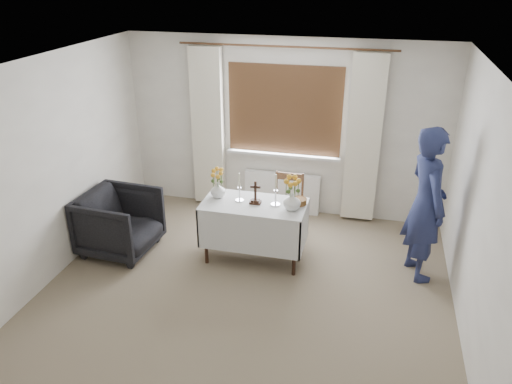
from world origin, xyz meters
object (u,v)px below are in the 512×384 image
altar_table (254,231)px  armchair (120,223)px  flower_vase_right (292,201)px  person (426,204)px  wooden_cross (255,192)px  flower_vase_left (218,190)px  wooden_chair (286,209)px

altar_table → armchair: bearing=-172.7°
altar_table → flower_vase_right: (0.46, -0.05, 0.49)m
person → wooden_cross: 1.94m
armchair → wooden_cross: (1.70, 0.22, 0.51)m
wooden_cross → flower_vase_left: size_ratio=1.49×
wooden_chair → flower_vase_left: size_ratio=4.62×
wooden_cross → flower_vase_right: wooden_cross is taller
armchair → wooden_cross: wooden_cross is taller
person → flower_vase_right: bearing=77.1°
armchair → flower_vase_right: bearing=-81.3°
armchair → person: person is taller
altar_table → flower_vase_left: 0.67m
armchair → flower_vase_right: 2.21m
altar_table → flower_vase_right: bearing=-5.7°
flower_vase_left → flower_vase_right: (0.93, -0.12, 0.01)m
person → wooden_cross: (-1.93, -0.15, -0.00)m
person → flower_vase_left: (-2.41, -0.09, -0.05)m
flower_vase_left → wooden_cross: bearing=-7.3°
altar_table → armchair: 1.70m
altar_table → person: size_ratio=0.68×
flower_vase_right → wooden_chair: bearing=105.6°
flower_vase_left → flower_vase_right: 0.94m
armchair → flower_vase_left: flower_vase_left is taller
altar_table → wooden_cross: (0.01, 0.01, 0.52)m
person → wooden_cross: person is taller
armchair → wooden_cross: bearing=-78.4°
wooden_cross → flower_vase_left: 0.49m
altar_table → flower_vase_left: size_ratio=6.47×
altar_table → person: person is taller
wooden_chair → flower_vase_right: (0.18, -0.63, 0.43)m
altar_table → flower_vase_right: 0.67m
person → flower_vase_right: (-1.48, -0.20, -0.04)m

